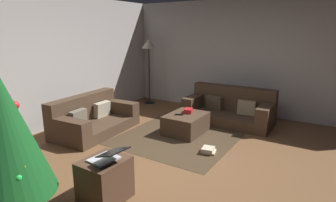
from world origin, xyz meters
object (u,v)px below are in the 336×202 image
(gift_box, at_px, (188,111))
(tv_remote, at_px, (179,114))
(corner_lamp, at_px, (149,49))
(christmas_tree, at_px, (1,130))
(laptop, at_px, (107,156))
(ottoman, at_px, (186,124))
(couch_left, at_px, (92,118))
(couch_right, at_px, (230,109))
(side_table, at_px, (105,180))
(book_stack, at_px, (209,150))

(gift_box, xyz_separation_m, tv_remote, (-0.23, 0.07, -0.03))
(corner_lamp, bearing_deg, christmas_tree, -161.36)
(tv_remote, bearing_deg, laptop, 162.22)
(ottoman, bearing_deg, couch_left, 119.45)
(laptop, bearing_deg, gift_box, 7.77)
(couch_right, distance_m, laptop, 3.51)
(couch_left, xyz_separation_m, side_table, (-1.52, -1.85, -0.01))
(tv_remote, xyz_separation_m, side_table, (-2.31, -0.36, -0.13))
(couch_right, relative_size, ottoman, 2.20)
(ottoman, relative_size, book_stack, 3.09)
(couch_left, relative_size, gift_box, 8.32)
(gift_box, height_order, side_table, side_table)
(ottoman, relative_size, corner_lamp, 0.48)
(couch_left, xyz_separation_m, tv_remote, (0.78, -1.49, 0.12))
(side_table, bearing_deg, book_stack, -14.89)
(laptop, relative_size, corner_lamp, 0.26)
(couch_left, xyz_separation_m, couch_right, (1.96, -2.05, 0.02))
(ottoman, xyz_separation_m, laptop, (-2.42, -0.33, 0.38))
(tv_remote, relative_size, book_stack, 0.61)
(ottoman, xyz_separation_m, corner_lamp, (1.47, 1.92, 1.26))
(ottoman, distance_m, gift_box, 0.25)
(couch_left, relative_size, side_table, 3.27)
(gift_box, bearing_deg, christmas_tree, 173.88)
(couch_right, bearing_deg, side_table, 86.55)
(gift_box, distance_m, laptop, 2.57)
(gift_box, bearing_deg, tv_remote, 161.81)
(ottoman, bearing_deg, couch_right, -23.86)
(couch_left, bearing_deg, laptop, 47.14)
(christmas_tree, bearing_deg, book_stack, -23.76)
(tv_remote, relative_size, christmas_tree, 0.09)
(ottoman, relative_size, christmas_tree, 0.47)
(couch_left, relative_size, book_stack, 6.43)
(laptop, distance_m, corner_lamp, 4.58)
(ottoman, distance_m, tv_remote, 0.24)
(tv_remote, distance_m, laptop, 2.36)
(christmas_tree, bearing_deg, gift_box, -6.12)
(couch_right, relative_size, corner_lamp, 1.06)
(couch_right, xyz_separation_m, ottoman, (-1.07, 0.47, -0.10))
(tv_remote, bearing_deg, ottoman, -67.02)
(gift_box, xyz_separation_m, book_stack, (-0.73, -0.77, -0.36))
(ottoman, height_order, book_stack, ottoman)
(laptop, height_order, book_stack, laptop)
(tv_remote, bearing_deg, christmas_tree, 146.73)
(couch_left, relative_size, couch_right, 0.95)
(tv_remote, bearing_deg, corner_lamp, 21.19)
(gift_box, xyz_separation_m, laptop, (-2.54, -0.35, 0.15))
(couch_right, height_order, ottoman, couch_right)
(christmas_tree, relative_size, laptop, 4.02)
(christmas_tree, bearing_deg, couch_left, 28.40)
(tv_remote, bearing_deg, book_stack, -148.98)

